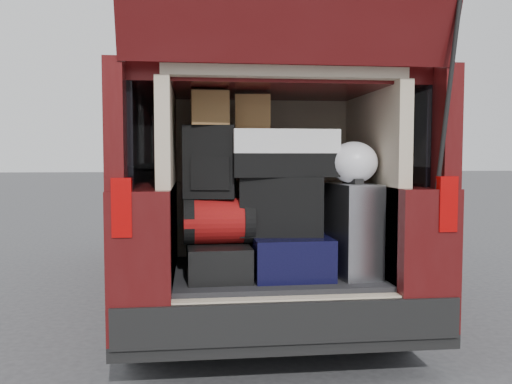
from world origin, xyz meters
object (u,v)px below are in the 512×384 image
Objects in this scene: black_hardshell at (218,260)px; backpack at (210,162)px; navy_hardshell at (289,255)px; twotone_duffel at (283,153)px; red_duffel at (219,221)px; silver_roller at (352,230)px; black_soft_case at (280,206)px.

backpack is at bearing 134.83° from black_hardshell.
twotone_duffel is (-0.03, 0.03, 0.62)m from navy_hardshell.
backpack is at bearing 148.88° from red_duffel.
silver_roller is 1.13× the size of black_soft_case.
black_hardshell is 0.90× the size of silver_roller.
black_hardshell is at bearing -175.06° from twotone_duffel.
navy_hardshell is 0.42m from silver_roller.
silver_roller is 0.63m from twotone_duffel.
black_soft_case is at bearing 3.66° from black_hardshell.
red_duffel is 0.66× the size of twotone_duffel.
black_soft_case is 0.32m from twotone_duffel.
black_hardshell is 0.60m from backpack.
backpack is (-0.43, 0.01, 0.27)m from black_soft_case.
navy_hardshell is at bearing 5.52° from backpack.
silver_roller is at bearing -7.39° from black_soft_case.
black_hardshell is at bearing -178.27° from navy_hardshell.
silver_roller reaches higher than black_hardshell.
navy_hardshell is 0.89× the size of twotone_duffel.
silver_roller is (0.81, -0.07, 0.18)m from black_hardshell.
black_soft_case is (0.38, 0.03, 0.32)m from black_hardshell.
black_soft_case is (-0.43, 0.10, 0.14)m from silver_roller.
backpack reaches higher than silver_roller.
twotone_duffel reaches higher than black_hardshell.
silver_roller is at bearing -7.05° from red_duffel.
red_duffel is 0.96× the size of backpack.
black_hardshell is 0.24m from red_duffel.
black_hardshell is at bearing -35.30° from backpack.
silver_roller is 0.46m from black_soft_case.
black_hardshell is 0.80× the size of twotone_duffel.
silver_roller is (0.38, -0.08, 0.16)m from navy_hardshell.
red_duffel is (-0.81, 0.08, 0.06)m from silver_roller.
backpack reaches higher than navy_hardshell.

